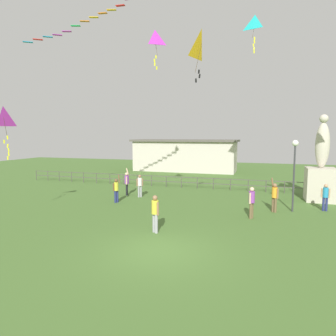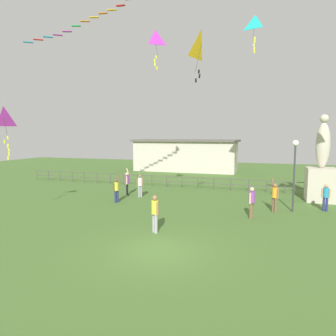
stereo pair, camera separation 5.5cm
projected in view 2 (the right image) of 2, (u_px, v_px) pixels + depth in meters
ground_plane at (158, 251)px, 11.60m from camera, size 80.00×80.00×0.00m
statue_monument at (321, 175)px, 20.32m from camera, size 1.86×1.86×5.84m
lamppost at (295, 159)px, 17.32m from camera, size 0.36×0.36×4.19m
person_0 at (155, 211)px, 13.73m from camera, size 0.45×0.34×1.74m
person_1 at (252, 201)px, 16.07m from camera, size 0.32×0.49×1.71m
person_2 at (326, 196)px, 17.67m from camera, size 0.49×0.30×1.61m
person_3 at (116, 189)px, 19.94m from camera, size 0.43×0.43×1.86m
person_5 at (127, 182)px, 22.37m from camera, size 0.32×0.55×2.02m
person_6 at (275, 195)px, 17.39m from camera, size 0.45×0.47×1.99m
person_7 at (140, 184)px, 21.70m from camera, size 0.42×0.33×1.64m
kite_0 at (255, 25)px, 20.48m from camera, size 1.06×0.76×2.55m
kite_1 at (4, 120)px, 15.73m from camera, size 0.93×0.93×2.77m
kite_2 at (201, 44)px, 14.87m from camera, size 0.69×1.05×2.57m
kite_3 at (155, 41)px, 18.66m from camera, size 1.02×1.01×2.39m
waterfront_railing at (212, 182)px, 24.86m from camera, size 36.04×0.06×0.95m
pavilion_building at (186, 155)px, 37.71m from camera, size 13.08×4.75×3.93m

